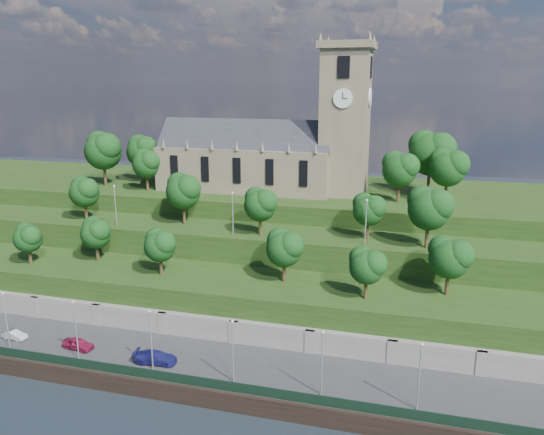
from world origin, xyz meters
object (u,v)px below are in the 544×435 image
(church, at_px, (272,150))
(car_middle, at_px, (14,335))
(car_left, at_px, (78,344))
(car_right, at_px, (156,357))

(church, distance_m, car_middle, 51.73)
(car_left, xyz_separation_m, car_middle, (-9.71, 0.13, -0.14))
(car_left, xyz_separation_m, car_right, (11.07, -0.60, 0.04))
(car_middle, bearing_deg, car_right, -87.92)
(car_right, bearing_deg, car_left, 81.17)
(car_left, bearing_deg, church, -11.53)
(church, bearing_deg, car_right, -94.27)
(church, distance_m, car_right, 46.57)
(church, relative_size, car_left, 9.28)
(church, relative_size, car_middle, 11.09)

